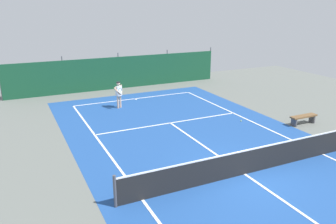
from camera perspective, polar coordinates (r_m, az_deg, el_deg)
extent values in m
plane|color=slate|center=(13.22, 12.77, -10.19)|extent=(36.00, 36.00, 0.00)
cube|color=#1E478C|center=(13.22, 12.77, -10.18)|extent=(11.02, 26.60, 0.01)
cube|color=white|center=(23.06, -5.58, 2.24)|extent=(8.22, 0.10, 0.01)
cube|color=white|center=(11.40, -4.33, -14.54)|extent=(0.10, 23.80, 0.01)
cube|color=white|center=(15.92, 24.62, -6.49)|extent=(0.10, 23.80, 0.01)
cube|color=white|center=(18.21, 0.39, -1.86)|extent=(8.22, 0.10, 0.01)
cube|color=white|center=(13.22, 12.77, -10.15)|extent=(0.10, 12.80, 0.01)
cube|color=white|center=(22.93, -5.45, 2.16)|extent=(0.10, 0.30, 0.01)
cube|color=black|center=(13.01, 12.91, -8.34)|extent=(9.92, 0.03, 0.95)
cube|color=white|center=(12.81, 13.06, -6.32)|extent=(9.92, 0.04, 0.05)
cylinder|color=#47474C|center=(10.88, -8.93, -13.08)|extent=(0.10, 0.10, 1.10)
cube|color=#14472D|center=(25.93, -8.25, 6.55)|extent=(16.22, 0.06, 2.40)
cylinder|color=#595B60|center=(24.86, -26.48, 4.77)|extent=(0.08, 0.08, 2.70)
cylinder|color=#595B60|center=(25.09, -17.21, 5.93)|extent=(0.08, 0.08, 2.70)
cylinder|color=#595B60|center=(25.96, -8.31, 6.90)|extent=(0.08, 0.08, 2.70)
cylinder|color=#595B60|center=(27.40, -0.13, 7.64)|extent=(0.08, 0.08, 2.70)
cylinder|color=#595B60|center=(29.35, 7.12, 8.16)|extent=(0.08, 0.08, 2.70)
cube|color=#234C1E|center=(26.62, -8.58, 5.39)|extent=(14.60, 0.70, 1.10)
cylinder|color=#D8AD8C|center=(21.10, -8.03, 1.83)|extent=(0.12, 0.12, 0.82)
cylinder|color=#D8AD8C|center=(20.97, -8.44, 1.71)|extent=(0.12, 0.12, 0.82)
cylinder|color=white|center=(20.91, -8.29, 3.07)|extent=(0.40, 0.40, 0.22)
cube|color=white|center=(20.86, -8.32, 3.60)|extent=(0.41, 0.33, 0.56)
sphere|color=#D8AD8C|center=(20.76, -8.37, 4.75)|extent=(0.22, 0.22, 0.22)
cylinder|color=black|center=(20.74, -8.38, 4.99)|extent=(0.23, 0.23, 0.04)
cylinder|color=#D8AD8C|center=(21.00, -7.85, 3.79)|extent=(0.09, 0.09, 0.58)
cylinder|color=#D8AD8C|center=(20.62, -8.57, 3.50)|extent=(0.30, 0.52, 0.41)
cylinder|color=black|center=(20.39, -8.09, 3.04)|extent=(0.14, 0.26, 0.13)
torus|color=teal|center=(20.34, -8.12, 3.64)|extent=(0.33, 0.24, 0.29)
sphere|color=#CCDB33|center=(18.88, 12.20, -1.48)|extent=(0.07, 0.07, 0.07)
cube|color=silver|center=(30.37, -3.77, 7.37)|extent=(2.01, 4.28, 0.80)
cube|color=#2D333D|center=(30.26, -3.79, 8.63)|extent=(1.62, 1.96, 0.56)
cylinder|color=black|center=(31.39, -6.10, 6.90)|extent=(0.25, 0.65, 0.64)
cylinder|color=black|center=(31.94, -2.98, 7.16)|extent=(0.25, 0.65, 0.64)
cylinder|color=black|center=(28.95, -4.60, 6.04)|extent=(0.25, 0.65, 0.64)
cylinder|color=black|center=(29.55, -1.26, 6.33)|extent=(0.25, 0.65, 0.64)
cube|color=brown|center=(19.30, 21.88, -0.66)|extent=(1.60, 0.40, 0.08)
cube|color=#4C4C51|center=(18.91, 20.46, -1.58)|extent=(0.08, 0.36, 0.45)
cube|color=#4C4C51|center=(19.84, 23.10, -1.02)|extent=(0.08, 0.36, 0.45)
cylinder|color=#D84C38|center=(17.90, 25.91, -3.69)|extent=(0.08, 0.08, 0.24)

